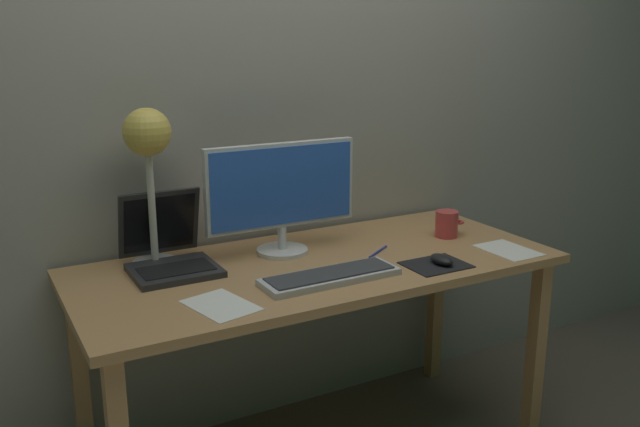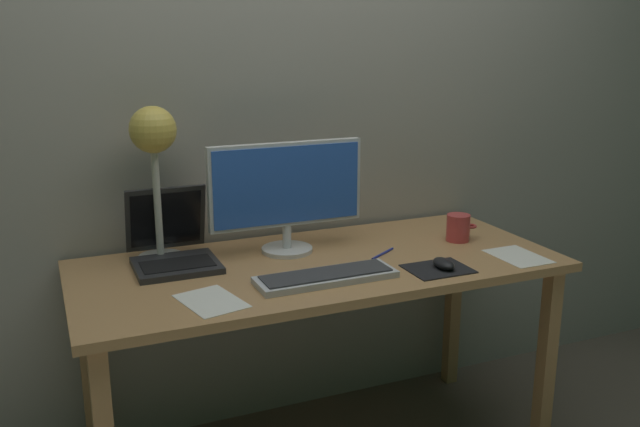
{
  "view_description": "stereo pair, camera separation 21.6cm",
  "coord_description": "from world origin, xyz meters",
  "px_view_note": "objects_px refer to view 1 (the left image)",
  "views": [
    {
      "loc": [
        -1.03,
        -1.88,
        1.48
      ],
      "look_at": [
        -0.02,
        -0.05,
        0.92
      ],
      "focal_mm": 38.24,
      "sensor_mm": 36.0,
      "label": 1
    },
    {
      "loc": [
        -0.83,
        -1.98,
        1.48
      ],
      "look_at": [
        -0.02,
        -0.05,
        0.92
      ],
      "focal_mm": 38.24,
      "sensor_mm": 36.0,
      "label": 2
    }
  ],
  "objects_px": {
    "monitor": "(282,191)",
    "keyboard_main": "(330,276)",
    "laptop": "(167,247)",
    "desk_lamp": "(148,147)",
    "pen": "(378,252)",
    "mouse": "(442,259)",
    "coffee_mug": "(447,224)"
  },
  "relations": [
    {
      "from": "monitor",
      "to": "pen",
      "type": "distance_m",
      "value": 0.39
    },
    {
      "from": "mouse",
      "to": "laptop",
      "type": "bearing_deg",
      "value": 152.44
    },
    {
      "from": "monitor",
      "to": "coffee_mug",
      "type": "bearing_deg",
      "value": -10.86
    },
    {
      "from": "pen",
      "to": "mouse",
      "type": "bearing_deg",
      "value": -62.38
    },
    {
      "from": "keyboard_main",
      "to": "coffee_mug",
      "type": "bearing_deg",
      "value": 17.53
    },
    {
      "from": "mouse",
      "to": "coffee_mug",
      "type": "bearing_deg",
      "value": 48.21
    },
    {
      "from": "monitor",
      "to": "laptop",
      "type": "height_order",
      "value": "monitor"
    },
    {
      "from": "laptop",
      "to": "desk_lamp",
      "type": "relative_size",
      "value": 0.58
    },
    {
      "from": "monitor",
      "to": "keyboard_main",
      "type": "relative_size",
      "value": 1.23
    },
    {
      "from": "mouse",
      "to": "coffee_mug",
      "type": "xyz_separation_m",
      "value": [
        0.22,
        0.25,
        0.03
      ]
    },
    {
      "from": "laptop",
      "to": "desk_lamp",
      "type": "xyz_separation_m",
      "value": [
        -0.03,
        0.04,
        0.32
      ]
    },
    {
      "from": "desk_lamp",
      "to": "mouse",
      "type": "height_order",
      "value": "desk_lamp"
    },
    {
      "from": "desk_lamp",
      "to": "keyboard_main",
      "type": "bearing_deg",
      "value": -42.71
    },
    {
      "from": "monitor",
      "to": "keyboard_main",
      "type": "distance_m",
      "value": 0.37
    },
    {
      "from": "keyboard_main",
      "to": "desk_lamp",
      "type": "distance_m",
      "value": 0.7
    },
    {
      "from": "desk_lamp",
      "to": "pen",
      "type": "height_order",
      "value": "desk_lamp"
    },
    {
      "from": "laptop",
      "to": "desk_lamp",
      "type": "height_order",
      "value": "desk_lamp"
    },
    {
      "from": "monitor",
      "to": "keyboard_main",
      "type": "bearing_deg",
      "value": -87.76
    },
    {
      "from": "mouse",
      "to": "pen",
      "type": "distance_m",
      "value": 0.24
    },
    {
      "from": "monitor",
      "to": "laptop",
      "type": "distance_m",
      "value": 0.42
    },
    {
      "from": "keyboard_main",
      "to": "laptop",
      "type": "distance_m",
      "value": 0.54
    },
    {
      "from": "desk_lamp",
      "to": "coffee_mug",
      "type": "bearing_deg",
      "value": -11.19
    },
    {
      "from": "monitor",
      "to": "mouse",
      "type": "relative_size",
      "value": 5.64
    },
    {
      "from": "laptop",
      "to": "mouse",
      "type": "height_order",
      "value": "laptop"
    },
    {
      "from": "pen",
      "to": "desk_lamp",
      "type": "bearing_deg",
      "value": 160.91
    },
    {
      "from": "coffee_mug",
      "to": "mouse",
      "type": "bearing_deg",
      "value": -131.79
    },
    {
      "from": "monitor",
      "to": "pen",
      "type": "bearing_deg",
      "value": -28.72
    },
    {
      "from": "desk_lamp",
      "to": "mouse",
      "type": "relative_size",
      "value": 5.34
    },
    {
      "from": "keyboard_main",
      "to": "desk_lamp",
      "type": "xyz_separation_m",
      "value": [
        -0.43,
        0.4,
        0.38
      ]
    },
    {
      "from": "keyboard_main",
      "to": "pen",
      "type": "distance_m",
      "value": 0.32
    },
    {
      "from": "desk_lamp",
      "to": "pen",
      "type": "xyz_separation_m",
      "value": [
        0.71,
        -0.25,
        -0.39
      ]
    },
    {
      "from": "laptop",
      "to": "pen",
      "type": "bearing_deg",
      "value": -16.61
    }
  ]
}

